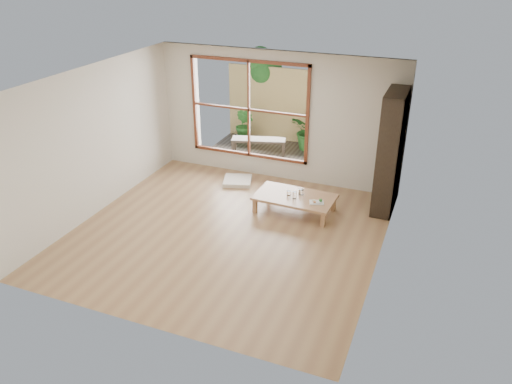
# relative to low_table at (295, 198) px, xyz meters

# --- Properties ---
(ground) EXTENTS (5.00, 5.00, 0.00)m
(ground) POSITION_rel_low_table_xyz_m (-0.82, -1.13, -0.27)
(ground) COLOR #A47F52
(ground) RESTS_ON ground
(low_table) EXTENTS (1.45, 0.85, 0.31)m
(low_table) POSITION_rel_low_table_xyz_m (0.00, 0.00, 0.00)
(low_table) COLOR #AF7A55
(low_table) RESTS_ON ground
(floor_cushion) EXTENTS (0.69, 0.69, 0.08)m
(floor_cushion) POSITION_rel_low_table_xyz_m (-1.46, 0.75, -0.23)
(floor_cushion) COLOR white
(floor_cushion) RESTS_ON ground
(bookshelf) EXTENTS (0.35, 0.98, 2.18)m
(bookshelf) POSITION_rel_low_table_xyz_m (1.49, 0.77, 0.82)
(bookshelf) COLOR #30251A
(bookshelf) RESTS_ON ground
(glass_tall) EXTENTS (0.07, 0.07, 0.13)m
(glass_tall) POSITION_rel_low_table_xyz_m (0.02, -0.10, 0.10)
(glass_tall) COLOR silver
(glass_tall) RESTS_ON low_table
(glass_mid) EXTENTS (0.07, 0.07, 0.10)m
(glass_mid) POSITION_rel_low_table_xyz_m (0.08, 0.10, 0.09)
(glass_mid) COLOR silver
(glass_mid) RESTS_ON low_table
(glass_short) EXTENTS (0.07, 0.07, 0.09)m
(glass_short) POSITION_rel_low_table_xyz_m (0.10, 0.11, 0.08)
(glass_short) COLOR silver
(glass_short) RESTS_ON low_table
(glass_small) EXTENTS (0.07, 0.07, 0.09)m
(glass_small) POSITION_rel_low_table_xyz_m (-0.11, -0.02, 0.08)
(glass_small) COLOR silver
(glass_small) RESTS_ON low_table
(food_tray) EXTENTS (0.29, 0.25, 0.08)m
(food_tray) POSITION_rel_low_table_xyz_m (0.45, -0.11, 0.06)
(food_tray) COLOR white
(food_tray) RESTS_ON low_table
(deck) EXTENTS (2.80, 2.00, 0.05)m
(deck) POSITION_rel_low_table_xyz_m (-1.42, 2.43, -0.27)
(deck) COLOR #3C362C
(deck) RESTS_ON ground
(garden_bench) EXTENTS (1.27, 0.68, 0.39)m
(garden_bench) POSITION_rel_low_table_xyz_m (-1.60, 2.28, 0.08)
(garden_bench) COLOR #30251A
(garden_bench) RESTS_ON deck
(bamboo_fence) EXTENTS (2.80, 0.06, 1.80)m
(bamboo_fence) POSITION_rel_low_table_xyz_m (-1.42, 3.43, 0.63)
(bamboo_fence) COLOR tan
(bamboo_fence) RESTS_ON ground
(shrub_right) EXTENTS (1.04, 0.98, 0.93)m
(shrub_right) POSITION_rel_low_table_xyz_m (-0.59, 3.02, 0.22)
(shrub_right) COLOR #2B6625
(shrub_right) RESTS_ON deck
(shrub_left) EXTENTS (0.59, 0.55, 0.86)m
(shrub_left) POSITION_rel_low_table_xyz_m (-2.21, 2.93, 0.18)
(shrub_left) COLOR #2B6625
(shrub_left) RESTS_ON deck
(garden_tree) EXTENTS (1.04, 0.85, 2.22)m
(garden_tree) POSITION_rel_low_table_xyz_m (-2.10, 3.73, 1.35)
(garden_tree) COLOR #4C3D2D
(garden_tree) RESTS_ON ground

